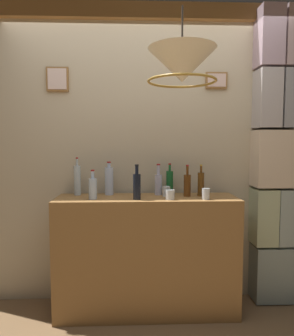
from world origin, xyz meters
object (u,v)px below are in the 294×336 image
object	(u,v)px
liquor_bottle_rye	(77,180)
pendant_lamp	(182,66)
liquor_bottle_rum	(158,183)
liquor_bottle_port	(187,185)
liquor_bottle_whiskey	(109,181)
liquor_bottle_tequila	(93,188)
liquor_bottle_amaro	(201,184)
liquor_bottle_brandy	(137,186)
glass_tumbler_rocks	(166,191)
glass_tumbler_shot	(206,194)
liquor_bottle_vodka	(170,182)
glass_tumbler_highball	(170,195)

from	to	relation	value
liquor_bottle_rye	pendant_lamp	distance (m)	1.35
liquor_bottle_rye	liquor_bottle_rum	size ratio (longest dim) A/B	1.21
liquor_bottle_port	pendant_lamp	size ratio (longest dim) A/B	0.58
liquor_bottle_whiskey	liquor_bottle_port	world-z (taller)	liquor_bottle_whiskey
liquor_bottle_whiskey	pendant_lamp	xyz separation A→B (m)	(0.52, -0.75, 0.81)
liquor_bottle_tequila	liquor_bottle_amaro	xyz separation A→B (m)	(0.91, 0.11, 0.01)
liquor_bottle_whiskey	liquor_bottle_brandy	bearing A→B (deg)	-44.74
glass_tumbler_rocks	liquor_bottle_tequila	bearing A→B (deg)	-169.64
liquor_bottle_port	glass_tumbler_shot	world-z (taller)	liquor_bottle_port
liquor_bottle_tequila	liquor_bottle_rye	bearing A→B (deg)	127.98
liquor_bottle_tequila	liquor_bottle_rum	xyz separation A→B (m)	(0.55, 0.19, 0.01)
liquor_bottle_port	glass_tumbler_shot	size ratio (longest dim) A/B	3.00
liquor_bottle_whiskey	liquor_bottle_rum	world-z (taller)	liquor_bottle_whiskey
liquor_bottle_vodka	glass_tumbler_rocks	bearing A→B (deg)	-111.85
liquor_bottle_brandy	liquor_bottle_rum	xyz separation A→B (m)	(0.19, 0.22, -0.01)
liquor_bottle_vodka	pendant_lamp	size ratio (longest dim) A/B	0.59
liquor_bottle_port	glass_tumbler_rocks	bearing A→B (deg)	177.67
liquor_bottle_rye	liquor_bottle_amaro	world-z (taller)	liquor_bottle_rye
liquor_bottle_vodka	liquor_bottle_rum	bearing A→B (deg)	-169.76
liquor_bottle_rye	liquor_bottle_brandy	xyz separation A→B (m)	(0.52, -0.24, -0.02)
liquor_bottle_port	glass_tumbler_rocks	xyz separation A→B (m)	(-0.18, 0.01, -0.06)
liquor_bottle_tequila	pendant_lamp	bearing A→B (deg)	-40.28
liquor_bottle_rye	liquor_bottle_port	world-z (taller)	liquor_bottle_rye
liquor_bottle_port	liquor_bottle_brandy	bearing A→B (deg)	-162.75
liquor_bottle_tequila	liquor_bottle_brandy	xyz separation A→B (m)	(0.36, -0.03, 0.02)
glass_tumbler_shot	pendant_lamp	xyz separation A→B (m)	(-0.28, -0.49, 0.89)
liquor_bottle_vodka	glass_tumbler_rocks	distance (m)	0.12
glass_tumbler_rocks	glass_tumbler_shot	bearing A→B (deg)	-27.85
liquor_bottle_amaro	pendant_lamp	world-z (taller)	pendant_lamp
liquor_bottle_rye	liquor_bottle_vodka	world-z (taller)	liquor_bottle_rye
pendant_lamp	liquor_bottle_brandy	bearing A→B (deg)	118.81
liquor_bottle_amaro	glass_tumbler_rocks	xyz separation A→B (m)	(-0.30, -0.00, -0.06)
liquor_bottle_whiskey	liquor_bottle_amaro	world-z (taller)	liquor_bottle_whiskey
liquor_bottle_vodka	glass_tumbler_shot	bearing A→B (deg)	-44.02
liquor_bottle_whiskey	liquor_bottle_port	distance (m)	0.68
glass_tumbler_highball	liquor_bottle_rum	bearing A→B (deg)	108.62
liquor_bottle_rye	glass_tumbler_rocks	world-z (taller)	liquor_bottle_rye
liquor_bottle_rum	glass_tumbler_shot	size ratio (longest dim) A/B	3.03
liquor_bottle_brandy	liquor_bottle_vodka	xyz separation A→B (m)	(0.29, 0.24, -0.00)
pendant_lamp	liquor_bottle_whiskey	bearing A→B (deg)	124.86
liquor_bottle_port	liquor_bottle_vodka	distance (m)	0.17
liquor_bottle_rye	liquor_bottle_rum	xyz separation A→B (m)	(0.71, -0.02, -0.03)
pendant_lamp	liquor_bottle_vodka	bearing A→B (deg)	89.12
glass_tumbler_rocks	glass_tumbler_shot	xyz separation A→B (m)	(0.30, -0.16, 0.00)
liquor_bottle_whiskey	glass_tumbler_highball	distance (m)	0.57
liquor_bottle_rum	glass_tumbler_shot	distance (m)	0.44
liquor_bottle_brandy	glass_tumbler_rocks	xyz separation A→B (m)	(0.25, 0.14, -0.07)
liquor_bottle_vodka	glass_tumbler_rocks	world-z (taller)	liquor_bottle_vodka
liquor_bottle_whiskey	glass_tumbler_highball	world-z (taller)	liquor_bottle_whiskey
liquor_bottle_whiskey	liquor_bottle_rye	xyz separation A→B (m)	(-0.28, -0.00, 0.01)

